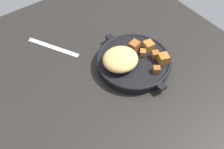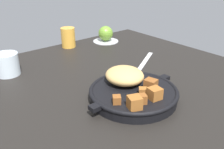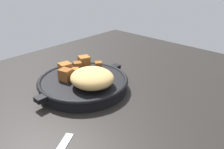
% 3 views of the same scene
% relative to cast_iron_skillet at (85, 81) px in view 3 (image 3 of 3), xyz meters
% --- Properties ---
extents(ground_plane, '(1.10, 0.98, 0.02)m').
position_rel_cast_iron_skillet_xyz_m(ground_plane, '(-0.02, 0.09, -0.04)').
color(ground_plane, black).
extents(cast_iron_skillet, '(0.30, 0.25, 0.08)m').
position_rel_cast_iron_skillet_xyz_m(cast_iron_skillet, '(0.00, 0.00, 0.00)').
color(cast_iron_skillet, black).
rests_on(cast_iron_skillet, ground_plane).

